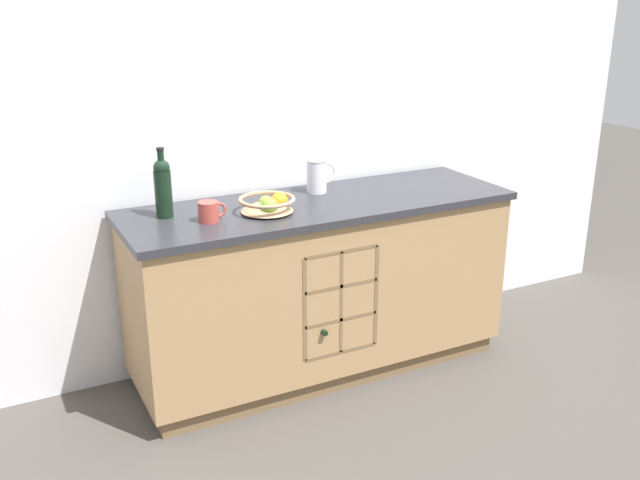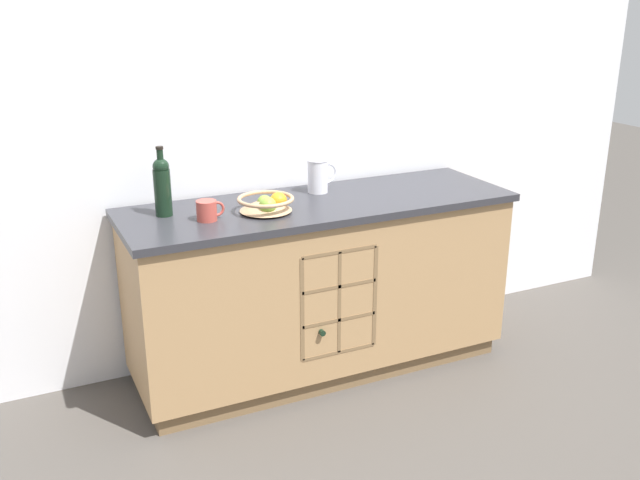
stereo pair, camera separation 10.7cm
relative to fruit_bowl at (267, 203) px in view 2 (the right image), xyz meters
name	(u,v)px [view 2 (the right image)]	position (x,y,z in m)	size (l,w,h in m)	color
ground_plane	(320,366)	(0.29, 0.06, -0.93)	(14.00, 14.00, 0.00)	#4C4742
back_wall	(290,109)	(0.29, 0.42, 0.34)	(4.40, 0.06, 2.55)	white
kitchen_island	(320,286)	(0.29, 0.06, -0.48)	(1.89, 0.62, 0.89)	brown
fruit_bowl	(267,203)	(0.00, 0.00, 0.00)	(0.26, 0.26, 0.09)	tan
white_pitcher	(318,175)	(0.35, 0.21, 0.04)	(0.16, 0.11, 0.17)	white
ceramic_mug	(207,211)	(-0.28, 0.00, 0.00)	(0.13, 0.09, 0.09)	#B7473D
standing_wine_bottle	(162,185)	(-0.43, 0.15, 0.09)	(0.08, 0.08, 0.31)	black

